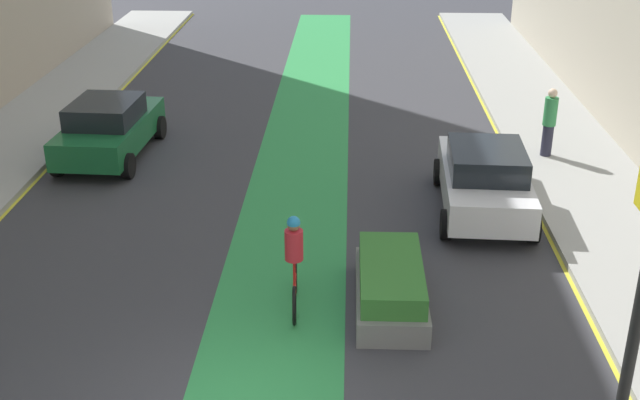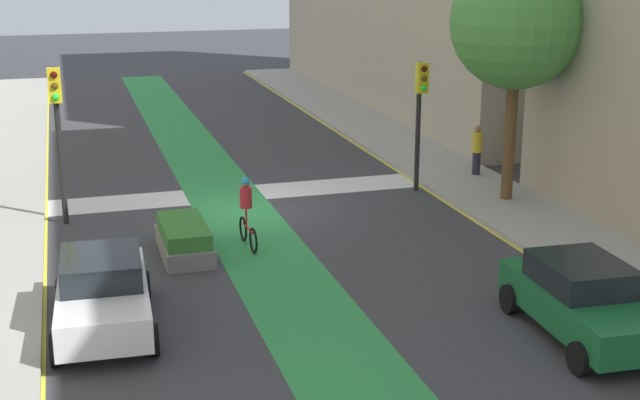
{
  "view_description": "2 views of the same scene",
  "coord_description": "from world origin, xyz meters",
  "px_view_note": "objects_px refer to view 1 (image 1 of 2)",
  "views": [
    {
      "loc": [
        1.71,
        -9.08,
        7.58
      ],
      "look_at": [
        1.18,
        5.04,
        1.28
      ],
      "focal_mm": 44.91,
      "sensor_mm": 36.0,
      "label": 1
    },
    {
      "loc": [
        5.2,
        24.74,
        7.62
      ],
      "look_at": [
        -0.5,
        5.53,
        1.83
      ],
      "focal_mm": 49.0,
      "sensor_mm": 36.0,
      "label": 2
    }
  ],
  "objects_px": {
    "car_white_right_far": "(484,178)",
    "median_planter": "(391,286)",
    "car_green_left_far": "(109,128)",
    "cyclist_in_lane": "(294,261)",
    "pedestrian_sidewalk_right_a": "(549,121)"
  },
  "relations": [
    {
      "from": "car_white_right_far",
      "to": "pedestrian_sidewalk_right_a",
      "type": "height_order",
      "value": "pedestrian_sidewalk_right_a"
    },
    {
      "from": "pedestrian_sidewalk_right_a",
      "to": "median_planter",
      "type": "distance_m",
      "value": 8.6
    },
    {
      "from": "cyclist_in_lane",
      "to": "median_planter",
      "type": "bearing_deg",
      "value": 6.59
    },
    {
      "from": "cyclist_in_lane",
      "to": "median_planter",
      "type": "distance_m",
      "value": 1.8
    },
    {
      "from": "car_white_right_far",
      "to": "median_planter",
      "type": "bearing_deg",
      "value": -118.53
    },
    {
      "from": "car_white_right_far",
      "to": "cyclist_in_lane",
      "type": "xyz_separation_m",
      "value": [
        -3.94,
        -4.31,
        0.17
      ]
    },
    {
      "from": "car_white_right_far",
      "to": "median_planter",
      "type": "xyz_separation_m",
      "value": [
        -2.24,
        -4.11,
        -0.4
      ]
    },
    {
      "from": "cyclist_in_lane",
      "to": "pedestrian_sidewalk_right_a",
      "type": "height_order",
      "value": "pedestrian_sidewalk_right_a"
    },
    {
      "from": "car_green_left_far",
      "to": "median_planter",
      "type": "height_order",
      "value": "car_green_left_far"
    },
    {
      "from": "cyclist_in_lane",
      "to": "pedestrian_sidewalk_right_a",
      "type": "distance_m",
      "value": 9.7
    },
    {
      "from": "pedestrian_sidewalk_right_a",
      "to": "car_white_right_far",
      "type": "bearing_deg",
      "value": -123.02
    },
    {
      "from": "car_white_right_far",
      "to": "cyclist_in_lane",
      "type": "relative_size",
      "value": 2.31
    },
    {
      "from": "car_green_left_far",
      "to": "cyclist_in_lane",
      "type": "bearing_deg",
      "value": -54.23
    },
    {
      "from": "cyclist_in_lane",
      "to": "pedestrian_sidewalk_right_a",
      "type": "bearing_deg",
      "value": 51.35
    },
    {
      "from": "cyclist_in_lane",
      "to": "car_green_left_far",
      "type": "bearing_deg",
      "value": 125.77
    }
  ]
}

